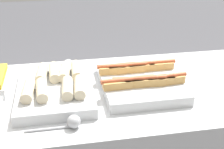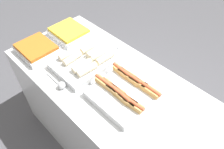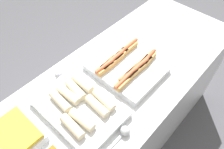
{
  "view_description": "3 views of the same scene",
  "coord_description": "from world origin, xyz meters",
  "px_view_note": "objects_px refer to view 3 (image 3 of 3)",
  "views": [
    {
      "loc": [
        -0.34,
        -1.29,
        1.62
      ],
      "look_at": [
        -0.11,
        0.0,
        0.97
      ],
      "focal_mm": 50.0,
      "sensor_mm": 36.0,
      "label": 1
    },
    {
      "loc": [
        0.61,
        -0.71,
        2.03
      ],
      "look_at": [
        -0.11,
        0.0,
        0.97
      ],
      "focal_mm": 35.0,
      "sensor_mm": 36.0,
      "label": 2
    },
    {
      "loc": [
        -0.72,
        -0.56,
        1.97
      ],
      "look_at": [
        -0.11,
        0.0,
        0.97
      ],
      "focal_mm": 35.0,
      "sensor_mm": 36.0,
      "label": 3
    }
  ],
  "objects_px": {
    "tray_hotdogs": "(126,67)",
    "serving_spoon_near": "(124,132)",
    "serving_spoon_far": "(57,76)",
    "tray_side_back": "(8,141)",
    "tray_wraps": "(80,107)"
  },
  "relations": [
    {
      "from": "tray_hotdogs",
      "to": "serving_spoon_far",
      "type": "bearing_deg",
      "value": 140.71
    },
    {
      "from": "tray_hotdogs",
      "to": "tray_wraps",
      "type": "distance_m",
      "value": 0.4
    },
    {
      "from": "tray_wraps",
      "to": "serving_spoon_near",
      "type": "relative_size",
      "value": 2.22
    },
    {
      "from": "tray_hotdogs",
      "to": "serving_spoon_near",
      "type": "xyz_separation_m",
      "value": [
        -0.35,
        -0.27,
        -0.01
      ]
    },
    {
      "from": "serving_spoon_far",
      "to": "serving_spoon_near",
      "type": "bearing_deg",
      "value": -90.7
    },
    {
      "from": "tray_hotdogs",
      "to": "tray_side_back",
      "type": "distance_m",
      "value": 0.78
    },
    {
      "from": "tray_wraps",
      "to": "serving_spoon_near",
      "type": "height_order",
      "value": "tray_wraps"
    },
    {
      "from": "tray_side_back",
      "to": "serving_spoon_near",
      "type": "xyz_separation_m",
      "value": [
        0.43,
        -0.39,
        -0.01
      ]
    },
    {
      "from": "tray_side_back",
      "to": "serving_spoon_far",
      "type": "bearing_deg",
      "value": 20.18
    },
    {
      "from": "tray_hotdogs",
      "to": "serving_spoon_near",
      "type": "distance_m",
      "value": 0.44
    },
    {
      "from": "serving_spoon_near",
      "to": "serving_spoon_far",
      "type": "distance_m",
      "value": 0.55
    },
    {
      "from": "tray_hotdogs",
      "to": "serving_spoon_near",
      "type": "height_order",
      "value": "tray_hotdogs"
    },
    {
      "from": "serving_spoon_near",
      "to": "serving_spoon_far",
      "type": "bearing_deg",
      "value": 89.3
    },
    {
      "from": "serving_spoon_far",
      "to": "tray_side_back",
      "type": "bearing_deg",
      "value": -159.82
    },
    {
      "from": "tray_hotdogs",
      "to": "tray_side_back",
      "type": "height_order",
      "value": "tray_hotdogs"
    }
  ]
}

